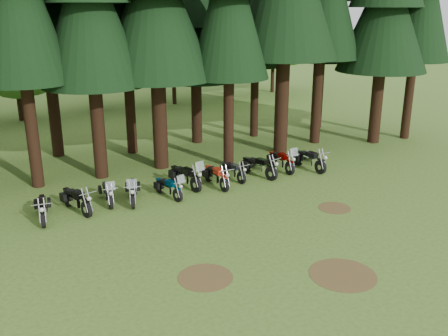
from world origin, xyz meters
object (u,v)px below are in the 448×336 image
(motorcycle_1, at_px, (77,201))
(motorcycle_3, at_px, (133,192))
(motorcycle_2, at_px, (108,194))
(motorcycle_6, at_px, (216,177))
(motorcycle_4, at_px, (169,188))
(motorcycle_10, at_px, (309,160))
(motorcycle_5, at_px, (185,177))
(motorcycle_9, at_px, (281,161))
(motorcycle_0, at_px, (43,209))
(motorcycle_7, at_px, (233,171))
(motorcycle_8, at_px, (259,167))

(motorcycle_1, distance_m, motorcycle_3, 2.44)
(motorcycle_2, bearing_deg, motorcycle_6, 2.77)
(motorcycle_4, relative_size, motorcycle_10, 0.85)
(motorcycle_3, distance_m, motorcycle_4, 1.62)
(motorcycle_5, xyz_separation_m, motorcycle_10, (6.92, -0.63, -0.02))
(motorcycle_4, relative_size, motorcycle_9, 0.88)
(motorcycle_0, height_order, motorcycle_2, motorcycle_2)
(motorcycle_7, bearing_deg, motorcycle_8, -13.63)
(motorcycle_4, relative_size, motorcycle_7, 1.02)
(motorcycle_0, distance_m, motorcycle_2, 2.88)
(motorcycle_2, height_order, motorcycle_10, motorcycle_2)
(motorcycle_0, distance_m, motorcycle_9, 12.21)
(motorcycle_5, relative_size, motorcycle_8, 1.06)
(motorcycle_3, height_order, motorcycle_9, motorcycle_9)
(motorcycle_5, height_order, motorcycle_6, motorcycle_5)
(motorcycle_2, relative_size, motorcycle_4, 1.01)
(motorcycle_6, relative_size, motorcycle_7, 1.14)
(motorcycle_7, bearing_deg, motorcycle_2, 175.71)
(motorcycle_3, relative_size, motorcycle_10, 0.91)
(motorcycle_10, bearing_deg, motorcycle_6, 174.25)
(motorcycle_7, bearing_deg, motorcycle_0, 178.69)
(motorcycle_2, distance_m, motorcycle_10, 10.77)
(motorcycle_4, height_order, motorcycle_10, motorcycle_4)
(motorcycle_2, relative_size, motorcycle_5, 0.85)
(motorcycle_3, distance_m, motorcycle_7, 5.40)
(motorcycle_0, distance_m, motorcycle_6, 8.04)
(motorcycle_1, xyz_separation_m, motorcycle_10, (12.19, -0.13, 0.02))
(motorcycle_1, distance_m, motorcycle_4, 4.06)
(motorcycle_0, bearing_deg, motorcycle_9, 11.94)
(motorcycle_0, distance_m, motorcycle_1, 1.43)
(motorcycle_5, xyz_separation_m, motorcycle_7, (2.56, -0.12, -0.10))
(motorcycle_3, bearing_deg, motorcycle_1, -163.27)
(motorcycle_2, distance_m, motorcycle_5, 3.85)
(motorcycle_6, distance_m, motorcycle_8, 2.59)
(motorcycle_1, relative_size, motorcycle_4, 1.11)
(motorcycle_1, relative_size, motorcycle_7, 1.13)
(motorcycle_5, distance_m, motorcycle_9, 5.52)
(motorcycle_1, distance_m, motorcycle_7, 7.84)
(motorcycle_4, bearing_deg, motorcycle_5, 22.42)
(motorcycle_3, bearing_deg, motorcycle_7, 23.74)
(motorcycle_8, bearing_deg, motorcycle_6, 169.68)
(motorcycle_1, height_order, motorcycle_10, motorcycle_10)
(motorcycle_5, bearing_deg, motorcycle_8, -15.58)
(motorcycle_6, distance_m, motorcycle_10, 5.56)
(motorcycle_9, bearing_deg, motorcycle_6, -171.80)
(motorcycle_1, bearing_deg, motorcycle_2, -2.17)
(motorcycle_2, bearing_deg, motorcycle_4, -6.74)
(motorcycle_8, bearing_deg, motorcycle_4, 169.76)
(motorcycle_2, xyz_separation_m, motorcycle_7, (6.40, 0.07, -0.02))
(motorcycle_7, distance_m, motorcycle_10, 4.39)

